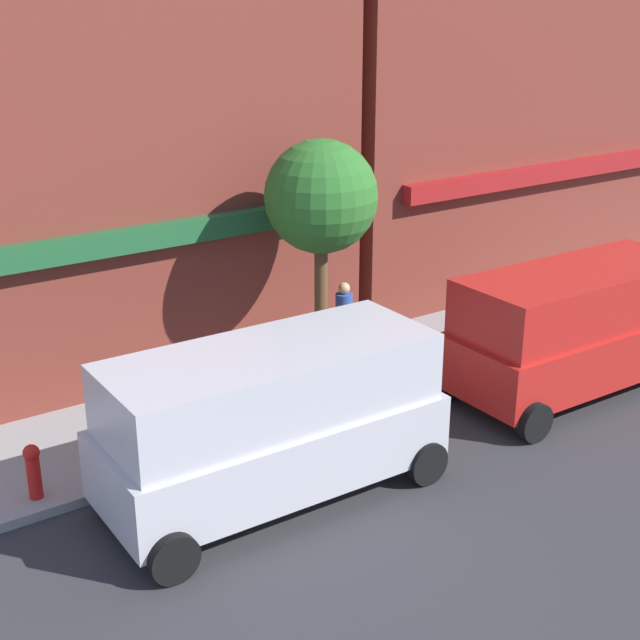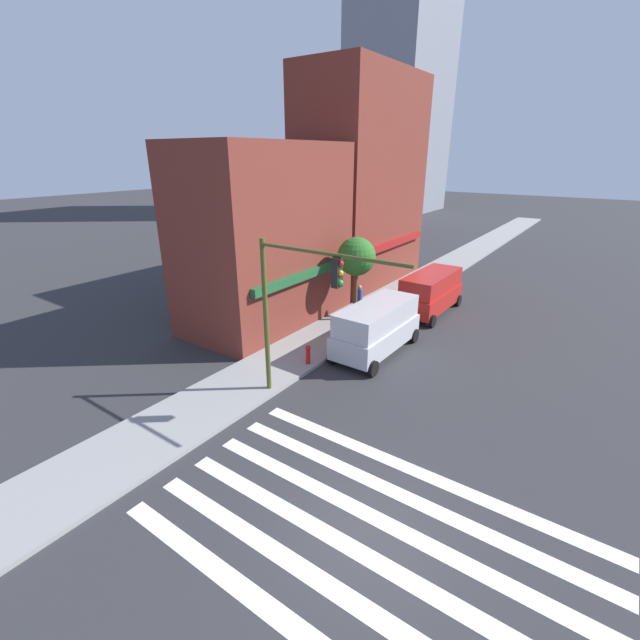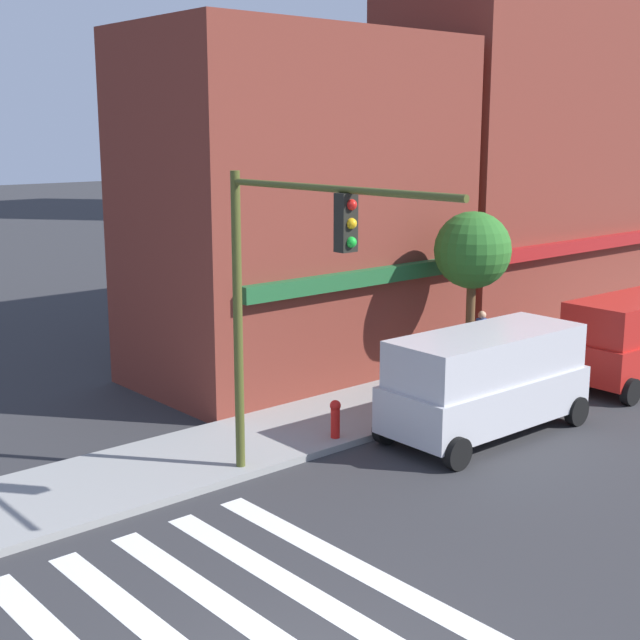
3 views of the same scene
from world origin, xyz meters
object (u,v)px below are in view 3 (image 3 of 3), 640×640
Objects in this scene: van_silver at (486,379)px; fire_hydrant at (335,417)px; street_tree at (473,252)px; traffic_signal at (282,276)px; pedestrian_blue_shirt at (481,342)px.

fire_hydrant is (-2.95, 1.70, -0.67)m from van_silver.
street_tree reaches higher than van_silver.
traffic_signal is 1.18× the size of van_silver.
van_silver is 3.47m from fire_hydrant.
street_tree is at bearing 45.93° from van_silver.
van_silver is at bearing -29.96° from fire_hydrant.
pedestrian_blue_shirt is 2.57m from street_tree.
van_silver is 4.42m from pedestrian_blue_shirt.
fire_hydrant is at bearing -169.18° from street_tree.
traffic_signal reaches higher than pedestrian_blue_shirt.
fire_hydrant is (-6.32, -1.16, -0.46)m from pedestrian_blue_shirt.
street_tree is at bearing 10.82° from fire_hydrant.
street_tree is (8.28, 2.47, -0.56)m from traffic_signal.
traffic_signal is 4.54m from fire_hydrant.
traffic_signal is at bearing -163.38° from street_tree.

